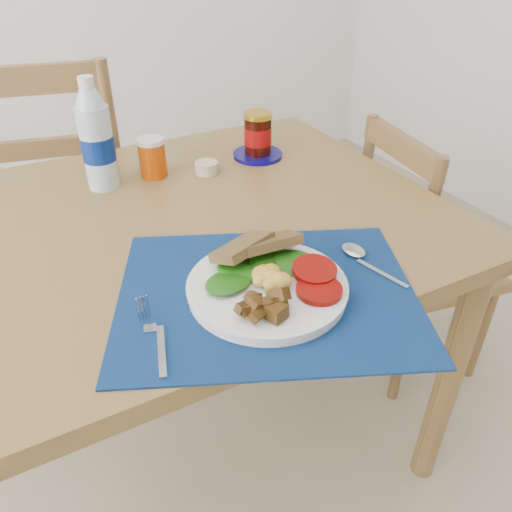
{
  "coord_description": "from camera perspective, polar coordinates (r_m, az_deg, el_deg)",
  "views": [
    {
      "loc": [
        -0.16,
        -0.71,
        1.28
      ],
      "look_at": [
        0.17,
        -0.08,
        0.8
      ],
      "focal_mm": 35.0,
      "sensor_mm": 36.0,
      "label": 1
    }
  ],
  "objects": [
    {
      "name": "fork",
      "position": [
        0.78,
        -11.56,
        -8.99
      ],
      "size": [
        0.04,
        0.15,
        0.0
      ],
      "rotation": [
        0.0,
        0.0,
        -0.29
      ],
      "color": "#B2B5BA",
      "rests_on": "placemat"
    },
    {
      "name": "ramekin",
      "position": [
        1.28,
        -5.65,
        10.02
      ],
      "size": [
        0.06,
        0.06,
        0.03
      ],
      "primitive_type": "cylinder",
      "color": "#C0AA8D",
      "rests_on": "table"
    },
    {
      "name": "water_bottle",
      "position": [
        1.22,
        -17.73,
        12.41
      ],
      "size": [
        0.08,
        0.08,
        0.26
      ],
      "color": "#ADBFCC",
      "rests_on": "table"
    },
    {
      "name": "chair_far",
      "position": [
        1.71,
        -21.8,
        7.95
      ],
      "size": [
        0.52,
        0.5,
        1.19
      ],
      "rotation": [
        0.0,
        0.0,
        2.93
      ],
      "color": "brown",
      "rests_on": "ground"
    },
    {
      "name": "breakfast_plate",
      "position": [
        0.83,
        1.1,
        -3.37
      ],
      "size": [
        0.27,
        0.27,
        0.06
      ],
      "rotation": [
        0.0,
        0.0,
        0.21
      ],
      "color": "silver",
      "rests_on": "placemat"
    },
    {
      "name": "chair_end",
      "position": [
        1.55,
        17.67,
        2.81
      ],
      "size": [
        0.41,
        0.42,
        1.0
      ],
      "rotation": [
        0.0,
        0.0,
        1.41
      ],
      "color": "brown",
      "rests_on": "ground"
    },
    {
      "name": "spoon",
      "position": [
        0.95,
        12.06,
        -0.25
      ],
      "size": [
        0.04,
        0.16,
        0.0
      ],
      "rotation": [
        0.0,
        0.0,
        0.23
      ],
      "color": "#B2B5BA",
      "rests_on": "placemat"
    },
    {
      "name": "table",
      "position": [
        1.1,
        -14.91,
        -0.99
      ],
      "size": [
        1.4,
        0.9,
        0.75
      ],
      "color": "brown",
      "rests_on": "ground"
    },
    {
      "name": "placemat",
      "position": [
        0.85,
        1.27,
        -4.24
      ],
      "size": [
        0.62,
        0.56,
        0.0
      ],
      "primitive_type": "cube",
      "rotation": [
        0.0,
        0.0,
        -0.41
      ],
      "color": "black",
      "rests_on": "table"
    },
    {
      "name": "jam_on_saucer",
      "position": [
        1.35,
        0.2,
        13.37
      ],
      "size": [
        0.13,
        0.13,
        0.12
      ],
      "color": "#090559",
      "rests_on": "table"
    },
    {
      "name": "juice_glass",
      "position": [
        1.27,
        -11.75,
        10.84
      ],
      "size": [
        0.07,
        0.07,
        0.09
      ],
      "primitive_type": "cylinder",
      "color": "#B43C04",
      "rests_on": "table"
    }
  ]
}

